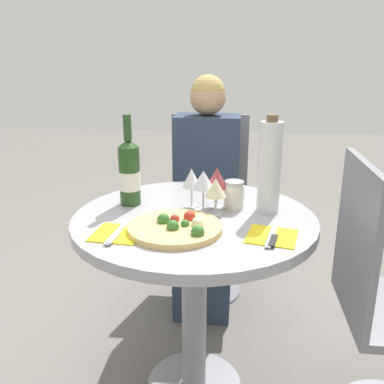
{
  "coord_description": "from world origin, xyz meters",
  "views": [
    {
      "loc": [
        0.15,
        -1.4,
        1.28
      ],
      "look_at": [
        -0.0,
        -0.04,
        0.84
      ],
      "focal_mm": 40.0,
      "sensor_mm": 36.0,
      "label": 1
    }
  ],
  "objects_px": {
    "seated_diner": "(205,206)",
    "tall_carafe": "(270,167)",
    "chair_behind_diner": "(208,208)",
    "wine_bottle": "(129,172)",
    "pizza_large": "(176,227)",
    "dining_table": "(194,253)"
  },
  "relations": [
    {
      "from": "seated_diner",
      "to": "tall_carafe",
      "type": "xyz_separation_m",
      "value": [
        0.27,
        -0.59,
        0.37
      ]
    },
    {
      "from": "chair_behind_diner",
      "to": "wine_bottle",
      "type": "bearing_deg",
      "value": 71.85
    },
    {
      "from": "pizza_large",
      "to": "wine_bottle",
      "type": "xyz_separation_m",
      "value": [
        -0.21,
        0.24,
        0.11
      ]
    },
    {
      "from": "seated_diner",
      "to": "tall_carafe",
      "type": "height_order",
      "value": "seated_diner"
    },
    {
      "from": "seated_diner",
      "to": "tall_carafe",
      "type": "bearing_deg",
      "value": 114.55
    },
    {
      "from": "pizza_large",
      "to": "chair_behind_diner",
      "type": "bearing_deg",
      "value": 88.26
    },
    {
      "from": "seated_diner",
      "to": "wine_bottle",
      "type": "bearing_deg",
      "value": 67.46
    },
    {
      "from": "wine_bottle",
      "to": "tall_carafe",
      "type": "distance_m",
      "value": 0.51
    },
    {
      "from": "pizza_large",
      "to": "tall_carafe",
      "type": "relative_size",
      "value": 0.88
    },
    {
      "from": "wine_bottle",
      "to": "tall_carafe",
      "type": "xyz_separation_m",
      "value": [
        0.51,
        -0.02,
        0.04
      ]
    },
    {
      "from": "seated_diner",
      "to": "wine_bottle",
      "type": "xyz_separation_m",
      "value": [
        -0.24,
        -0.58,
        0.33
      ]
    },
    {
      "from": "seated_diner",
      "to": "wine_bottle",
      "type": "height_order",
      "value": "seated_diner"
    },
    {
      "from": "dining_table",
      "to": "pizza_large",
      "type": "xyz_separation_m",
      "value": [
        -0.04,
        -0.14,
        0.16
      ]
    },
    {
      "from": "chair_behind_diner",
      "to": "pizza_large",
      "type": "relative_size",
      "value": 3.19
    },
    {
      "from": "pizza_large",
      "to": "dining_table",
      "type": "bearing_deg",
      "value": 73.31
    },
    {
      "from": "wine_bottle",
      "to": "tall_carafe",
      "type": "height_order",
      "value": "tall_carafe"
    },
    {
      "from": "pizza_large",
      "to": "wine_bottle",
      "type": "distance_m",
      "value": 0.34
    },
    {
      "from": "dining_table",
      "to": "seated_diner",
      "type": "distance_m",
      "value": 0.67
    },
    {
      "from": "dining_table",
      "to": "wine_bottle",
      "type": "height_order",
      "value": "wine_bottle"
    },
    {
      "from": "chair_behind_diner",
      "to": "seated_diner",
      "type": "bearing_deg",
      "value": 90.0
    },
    {
      "from": "dining_table",
      "to": "tall_carafe",
      "type": "distance_m",
      "value": 0.41
    },
    {
      "from": "seated_diner",
      "to": "dining_table",
      "type": "bearing_deg",
      "value": 91.16
    }
  ]
}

